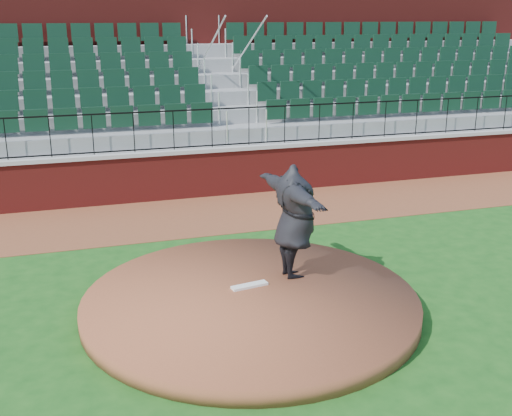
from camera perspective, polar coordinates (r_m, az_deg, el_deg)
The scene contains 10 objects.
ground at distance 10.56m, azimuth 2.44°, elevation -9.07°, with size 90.00×90.00×0.00m, color #184C15.
warning_track at distance 15.39m, azimuth -4.30°, elevation -0.51°, with size 34.00×3.20×0.01m, color brown.
field_wall at distance 16.73m, azimuth -5.59°, elevation 3.03°, with size 34.00×0.35×1.20m, color maroon.
wall_cap at distance 16.58m, azimuth -5.66°, elevation 5.20°, with size 34.00×0.45×0.10m, color #B7B7B7.
wall_railing at distance 16.48m, azimuth -5.71°, elevation 7.07°, with size 34.00×0.05×1.00m, color black, non-canonical shape.
seating_stands at distance 19.05m, azimuth -7.45°, elevation 9.90°, with size 34.00×5.10×4.60m, color gray, non-canonical shape.
concourse_wall at distance 21.75m, azimuth -8.82°, elevation 11.93°, with size 34.00×0.50×5.50m, color maroon.
pitchers_mound at distance 10.47m, azimuth -0.49°, elevation -8.54°, with size 5.48×5.48×0.25m, color brown.
pitching_rubber at distance 10.73m, azimuth -0.59°, elevation -7.01°, with size 0.64×0.16×0.04m, color white.
pitcher at distance 10.82m, azimuth 3.47°, elevation -1.22°, with size 2.48×0.67×2.02m, color black.
Camera 1 is at (-3.23, -8.90, 4.67)m, focal length 44.32 mm.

